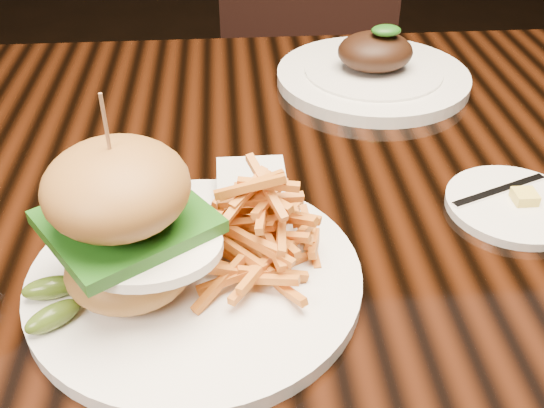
{
  "coord_description": "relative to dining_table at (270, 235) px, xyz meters",
  "views": [
    {
      "loc": [
        -0.04,
        -0.6,
        1.16
      ],
      "look_at": [
        -0.01,
        -0.12,
        0.81
      ],
      "focal_mm": 42.0,
      "sensor_mm": 36.0,
      "label": 1
    }
  ],
  "objects": [
    {
      "name": "ramekin",
      "position": [
        -0.02,
        -0.03,
        0.09
      ],
      "size": [
        0.1,
        0.1,
        0.03
      ],
      "primitive_type": "cube",
      "rotation": [
        0.0,
        0.0,
        -0.42
      ],
      "color": "silver",
      "rests_on": "dining_table"
    },
    {
      "name": "chair_far",
      "position": [
        0.15,
        0.89,
        -0.13
      ],
      "size": [
        0.53,
        0.54,
        0.95
      ],
      "rotation": [
        0.0,
        0.0,
        -0.17
      ],
      "color": "black",
      "rests_on": "ground"
    },
    {
      "name": "burger_plate",
      "position": [
        -0.08,
        -0.16,
        0.13
      ],
      "size": [
        0.31,
        0.31,
        0.21
      ],
      "rotation": [
        0.0,
        0.0,
        0.39
      ],
      "color": "silver",
      "rests_on": "dining_table"
    },
    {
      "name": "dining_table",
      "position": [
        0.0,
        0.0,
        0.0
      ],
      "size": [
        1.6,
        0.9,
        0.75
      ],
      "color": "black",
      "rests_on": "ground"
    },
    {
      "name": "side_saucer",
      "position": [
        0.26,
        -0.07,
        0.08
      ],
      "size": [
        0.15,
        0.15,
        0.02
      ],
      "rotation": [
        0.0,
        0.0,
        -0.13
      ],
      "color": "silver",
      "rests_on": "dining_table"
    },
    {
      "name": "far_dish",
      "position": [
        0.17,
        0.25,
        0.09
      ],
      "size": [
        0.28,
        0.28,
        0.09
      ],
      "rotation": [
        0.0,
        0.0,
        -0.31
      ],
      "color": "silver",
      "rests_on": "dining_table"
    }
  ]
}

